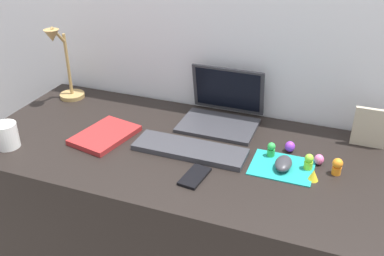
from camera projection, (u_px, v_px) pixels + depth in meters
back_wall at (219, 93)px, 1.88m from camera, size 2.78×0.05×1.59m
desk at (187, 226)px, 1.76m from camera, size 1.58×0.71×0.74m
laptop at (222, 109)px, 1.75m from camera, size 0.30×0.25×0.21m
keyboard at (190, 149)px, 1.56m from camera, size 0.41×0.13×0.02m
mousepad at (282, 167)px, 1.47m from camera, size 0.21×0.17×0.00m
mouse at (283, 164)px, 1.46m from camera, size 0.06×0.10×0.03m
cell_phone at (195, 176)px, 1.42m from camera, size 0.08×0.13×0.01m
desk_lamp at (63, 67)px, 1.88m from camera, size 0.11×0.16×0.34m
notebook_pad at (105, 135)px, 1.65m from camera, size 0.21×0.27×0.02m
picture_frame at (370, 128)px, 1.57m from camera, size 0.12×0.02×0.15m
coffee_mug at (6, 135)px, 1.57m from camera, size 0.08×0.08×0.09m
toy_figurine_yellow at (313, 175)px, 1.40m from camera, size 0.03×0.03×0.04m
toy_figurine_lime at (309, 162)px, 1.45m from camera, size 0.03×0.03×0.06m
toy_figurine_purple at (290, 147)px, 1.56m from camera, size 0.04×0.04×0.04m
toy_figurine_green at (271, 150)px, 1.52m from camera, size 0.03×0.03×0.06m
toy_figurine_orange at (337, 166)px, 1.43m from camera, size 0.03×0.03×0.06m
toy_figurine_pink at (319, 159)px, 1.49m from camera, size 0.03×0.03×0.04m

